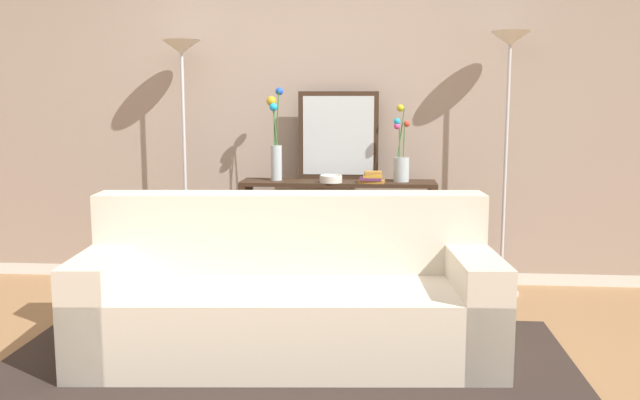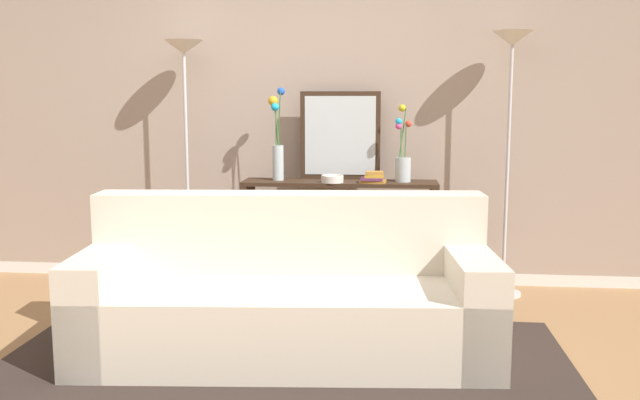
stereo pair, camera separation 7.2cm
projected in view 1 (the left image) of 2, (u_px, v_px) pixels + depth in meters
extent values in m
cube|color=#9E754C|center=(255.00, 376.00, 3.60)|extent=(16.00, 16.00, 0.02)
cube|color=white|center=(298.00, 272.00, 5.53)|extent=(12.00, 0.15, 0.09)
cube|color=tan|center=(297.00, 88.00, 5.31)|extent=(12.00, 0.14, 2.83)
cube|color=#332823|center=(287.00, 363.00, 3.74)|extent=(3.10, 1.62, 0.01)
cube|color=beige|center=(289.00, 321.00, 3.80)|extent=(2.32, 1.05, 0.42)
cube|color=beige|center=(291.00, 232.00, 4.04)|extent=(2.27, 0.44, 0.46)
cube|color=beige|center=(106.00, 305.00, 3.79)|extent=(0.31, 0.89, 0.60)
cube|color=beige|center=(472.00, 305.00, 3.79)|extent=(0.31, 0.89, 0.60)
cube|color=#382619|center=(338.00, 183.00, 5.06)|extent=(1.43, 0.33, 0.03)
cube|color=#382619|center=(338.00, 271.00, 5.16)|extent=(1.31, 0.28, 0.01)
cube|color=#382619|center=(243.00, 240.00, 5.04)|extent=(0.05, 0.05, 0.80)
cube|color=#382619|center=(433.00, 243.00, 4.93)|extent=(0.05, 0.05, 0.80)
cube|color=#382619|center=(250.00, 233.00, 5.32)|extent=(0.05, 0.05, 0.80)
cube|color=#382619|center=(430.00, 236.00, 5.20)|extent=(0.05, 0.05, 0.80)
cylinder|color=silver|center=(188.00, 285.00, 5.27)|extent=(0.26, 0.26, 0.02)
cylinder|color=silver|center=(185.00, 172.00, 5.14)|extent=(0.02, 0.02, 1.72)
cone|color=silver|center=(181.00, 47.00, 5.01)|extent=(0.28, 0.28, 0.10)
cylinder|color=silver|center=(500.00, 292.00, 5.08)|extent=(0.26, 0.26, 0.02)
cylinder|color=silver|center=(505.00, 171.00, 4.95)|extent=(0.02, 0.02, 1.77)
cone|color=silver|center=(510.00, 39.00, 4.81)|extent=(0.28, 0.28, 0.10)
cube|color=#382619|center=(338.00, 135.00, 5.15)|extent=(0.60, 0.02, 0.65)
cube|color=silver|center=(338.00, 136.00, 5.14)|extent=(0.53, 0.01, 0.58)
cylinder|color=silver|center=(276.00, 163.00, 5.09)|extent=(0.08, 0.08, 0.26)
cylinder|color=#3D7538|center=(275.00, 126.00, 5.04)|extent=(0.04, 0.02, 0.28)
sphere|color=#1AAAE8|center=(273.00, 107.00, 5.01)|extent=(0.06, 0.06, 0.06)
cylinder|color=#3D7538|center=(277.00, 118.00, 5.05)|extent=(0.04, 0.04, 0.39)
sphere|color=blue|center=(279.00, 91.00, 5.04)|extent=(0.06, 0.06, 0.06)
cylinder|color=#3D7538|center=(274.00, 123.00, 5.05)|extent=(0.01, 0.03, 0.32)
sphere|color=gold|center=(271.00, 101.00, 5.03)|extent=(0.07, 0.07, 0.07)
cylinder|color=silver|center=(401.00, 169.00, 5.02)|extent=(0.11, 0.11, 0.18)
cylinder|color=#3D7538|center=(404.00, 141.00, 4.99)|extent=(0.01, 0.02, 0.24)
sphere|color=red|center=(407.00, 124.00, 4.98)|extent=(0.05, 0.05, 0.05)
cylinder|color=#3D7538|center=(401.00, 133.00, 4.99)|extent=(0.05, 0.02, 0.35)
sphere|color=gold|center=(400.00, 108.00, 4.99)|extent=(0.05, 0.05, 0.05)
cylinder|color=#3D7538|center=(399.00, 142.00, 4.99)|extent=(0.01, 0.03, 0.23)
sphere|color=#DF4690|center=(397.00, 126.00, 4.97)|extent=(0.05, 0.05, 0.05)
cylinder|color=#3D7538|center=(400.00, 139.00, 4.98)|extent=(0.01, 0.03, 0.26)
sphere|color=#1FA9E4|center=(397.00, 121.00, 4.96)|extent=(0.05, 0.05, 0.05)
cylinder|color=silver|center=(331.00, 179.00, 4.97)|extent=(0.16, 0.16, 0.04)
torus|color=silver|center=(331.00, 176.00, 4.97)|extent=(0.16, 0.16, 0.01)
cube|color=#B77F33|center=(372.00, 181.00, 4.95)|extent=(0.19, 0.16, 0.02)
cube|color=#6B3360|center=(371.00, 179.00, 4.94)|extent=(0.16, 0.14, 0.02)
cube|color=gold|center=(373.00, 176.00, 4.94)|extent=(0.14, 0.12, 0.02)
cube|color=#B77F33|center=(373.00, 173.00, 4.93)|extent=(0.13, 0.12, 0.03)
cube|color=maroon|center=(263.00, 280.00, 5.22)|extent=(0.04, 0.16, 0.13)
cube|color=slate|center=(269.00, 281.00, 5.22)|extent=(0.05, 0.13, 0.11)
cube|color=gold|center=(276.00, 280.00, 5.21)|extent=(0.05, 0.17, 0.13)
cube|color=#1E7075|center=(282.00, 280.00, 5.21)|extent=(0.03, 0.15, 0.13)
cube|color=#B77F33|center=(288.00, 281.00, 5.20)|extent=(0.05, 0.15, 0.12)
cube|color=navy|center=(293.00, 282.00, 5.20)|extent=(0.03, 0.13, 0.10)
cube|color=#BC3328|center=(299.00, 282.00, 5.20)|extent=(0.06, 0.15, 0.11)
cube|color=tan|center=(306.00, 282.00, 5.19)|extent=(0.04, 0.17, 0.10)
cube|color=silver|center=(311.00, 282.00, 5.19)|extent=(0.04, 0.13, 0.11)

